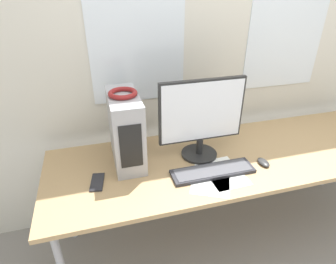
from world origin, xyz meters
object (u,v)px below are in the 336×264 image
object	(u,v)px
headphones	(123,93)
cell_phone	(97,182)
keyboard	(213,171)
mouse	(263,162)
pc_tower	(126,130)
monitor_main	(201,117)

from	to	relation	value
headphones	cell_phone	size ratio (longest dim) A/B	1.00
keyboard	cell_phone	size ratio (longest dim) A/B	3.03
cell_phone	keyboard	bearing A→B (deg)	2.01
headphones	mouse	xyz separation A→B (m)	(0.80, -0.27, -0.43)
headphones	mouse	bearing A→B (deg)	-18.83
cell_phone	pc_tower	bearing A→B (deg)	51.42
headphones	pc_tower	bearing A→B (deg)	-90.00
headphones	monitor_main	xyz separation A→B (m)	(0.45, -0.07, -0.17)
mouse	cell_phone	world-z (taller)	mouse
keyboard	mouse	world-z (taller)	mouse
pc_tower	headphones	xyz separation A→B (m)	(-0.00, 0.00, 0.23)
pc_tower	mouse	size ratio (longest dim) A/B	4.33
pc_tower	cell_phone	bearing A→B (deg)	-138.16
monitor_main	mouse	world-z (taller)	monitor_main
pc_tower	keyboard	world-z (taller)	pc_tower
headphones	keyboard	world-z (taller)	headphones
pc_tower	headphones	world-z (taller)	headphones
keyboard	headphones	bearing A→B (deg)	149.68
monitor_main	mouse	size ratio (longest dim) A/B	5.29
pc_tower	cell_phone	xyz separation A→B (m)	(-0.20, -0.18, -0.21)
keyboard	mouse	size ratio (longest dim) A/B	4.95
pc_tower	mouse	distance (m)	0.86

